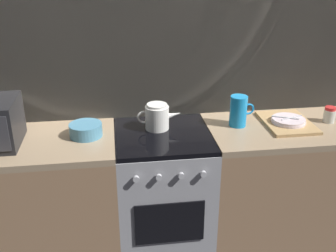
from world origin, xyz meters
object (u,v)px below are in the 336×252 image
(stove_unit, at_px, (163,195))
(mixing_bowl, at_px, (86,130))
(pitcher, at_px, (239,111))
(spice_jar, at_px, (329,115))
(dish_pile, at_px, (287,122))
(kettle, at_px, (157,117))

(stove_unit, height_order, mixing_bowl, mixing_bowl)
(stove_unit, xyz_separation_m, pitcher, (0.50, 0.06, 0.55))
(spice_jar, bearing_deg, stove_unit, -178.22)
(mixing_bowl, xyz_separation_m, dish_pile, (1.29, -0.00, -0.02))
(pitcher, height_order, spice_jar, pitcher)
(pitcher, bearing_deg, kettle, 177.55)
(kettle, distance_m, spice_jar, 1.14)
(kettle, xyz_separation_m, mixing_bowl, (-0.44, -0.05, -0.04))
(stove_unit, xyz_separation_m, dish_pile, (0.82, 0.03, 0.47))
(stove_unit, height_order, kettle, kettle)
(mixing_bowl, distance_m, dish_pile, 1.29)
(kettle, height_order, spice_jar, kettle)
(dish_pile, bearing_deg, stove_unit, -177.76)
(mixing_bowl, relative_size, pitcher, 1.00)
(stove_unit, height_order, pitcher, pitcher)
(mixing_bowl, bearing_deg, spice_jar, 0.02)
(kettle, distance_m, mixing_bowl, 0.45)
(pitcher, bearing_deg, spice_jar, -2.58)
(dish_pile, height_order, spice_jar, spice_jar)
(stove_unit, bearing_deg, pitcher, 7.13)
(kettle, xyz_separation_m, dish_pile, (0.85, -0.05, -0.06))
(stove_unit, height_order, dish_pile, dish_pile)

